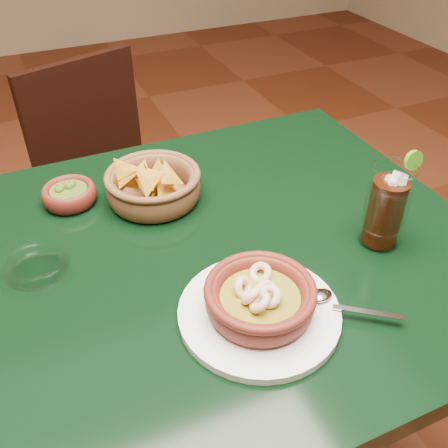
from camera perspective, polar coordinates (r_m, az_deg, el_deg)
name	(u,v)px	position (r m, az deg, el deg)	size (l,w,h in m)	color
dining_table	(148,308)	(0.91, -8.73, -9.45)	(1.20, 0.80, 0.75)	black
dining_chair	(113,188)	(1.58, -12.58, 3.99)	(0.48, 0.48, 0.83)	black
shrimp_plate	(260,302)	(0.73, 4.13, -8.85)	(0.30, 0.24, 0.08)	silver
chip_basket	(154,186)	(0.97, -8.05, 4.37)	(0.22, 0.22, 0.13)	brown
guacamole_ramekin	(69,194)	(1.01, -17.27, 3.27)	(0.12, 0.12, 0.04)	#501812
cola_drink	(386,207)	(0.87, 18.04, 1.87)	(0.15, 0.15, 0.17)	white
glass_ashtray	(36,266)	(0.87, -20.64, -4.56)	(0.12, 0.12, 0.03)	white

